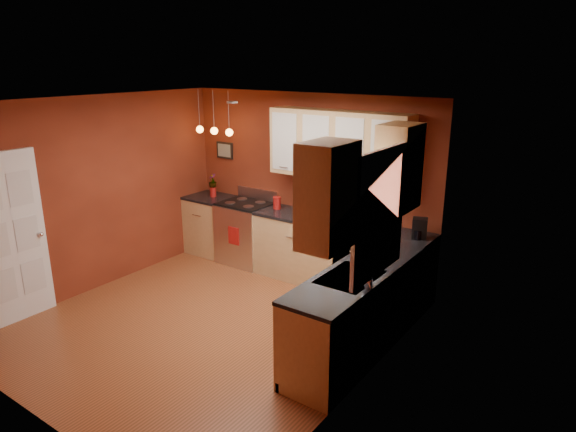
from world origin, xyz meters
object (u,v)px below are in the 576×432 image
Objects in this scene: gas_range at (246,232)px; red_canister at (277,203)px; sink at (350,279)px; coffee_maker at (419,229)px; soap_pump at (368,277)px.

red_canister reaches higher than gas_range.
gas_range is at bearing 150.22° from sink.
gas_range is at bearing 161.03° from coffee_maker.
sink is 2.57m from red_canister.
red_canister is 0.70× the size of coffee_maker.
coffee_maker is 1.25× the size of soap_pump.
coffee_maker is at bearing -1.11° from red_canister.
red_canister is 2.84m from soap_pump.
soap_pump is at bearing -29.46° from gas_range.
sink is at bearing -113.71° from coffee_maker.
red_canister is (0.57, 0.04, 0.55)m from gas_range.
sink reaches higher than soap_pump.
soap_pump is at bearing -35.82° from red_canister.
soap_pump is at bearing -104.60° from coffee_maker.
red_canister is at bearing 4.11° from gas_range.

